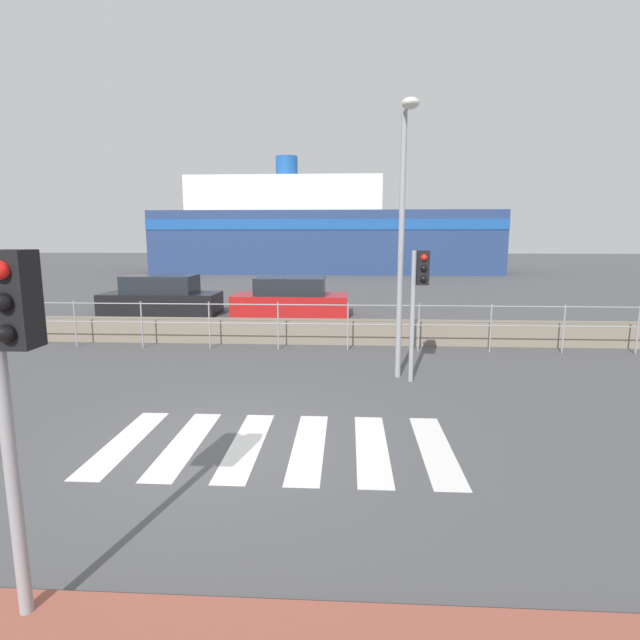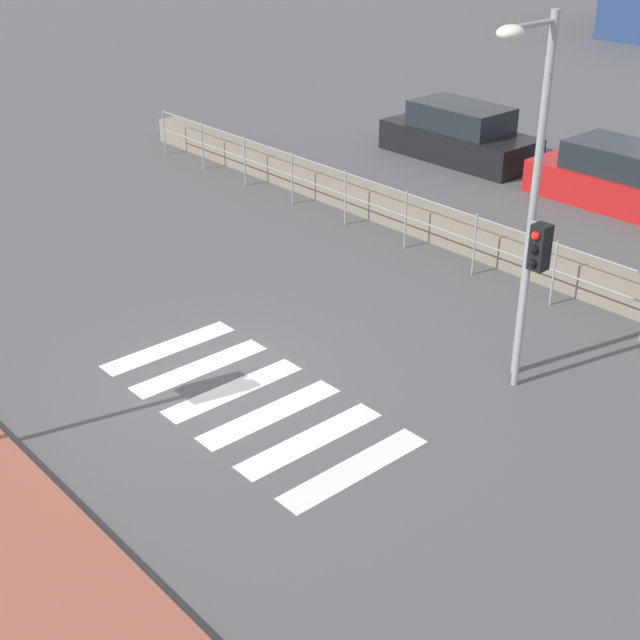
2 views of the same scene
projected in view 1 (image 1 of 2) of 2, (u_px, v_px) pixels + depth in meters
ground_plane at (220, 444)px, 7.21m from camera, size 160.00×160.00×0.00m
crosswalk at (278, 445)px, 7.17m from camera, size 4.95×2.40×0.01m
seawall at (283, 331)px, 14.05m from camera, size 24.49×0.55×0.65m
harbor_fence at (278, 319)px, 13.10m from camera, size 22.08×0.04×1.26m
traffic_light_far at (419, 286)px, 10.00m from camera, size 0.34×0.32×2.69m
streetlamp at (403, 211)px, 9.86m from camera, size 0.32×1.20×5.51m
ferry_boat at (319, 233)px, 41.72m from camera, size 27.37×8.65×9.40m
parked_car_black at (161, 298)px, 19.12m from camera, size 4.39×1.78×1.49m
parked_car_red at (290, 299)px, 18.85m from camera, size 4.30×1.83×1.44m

